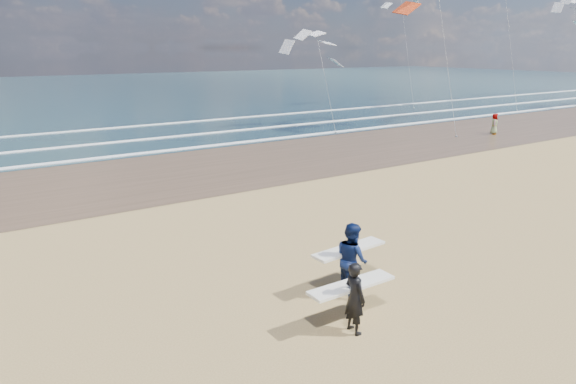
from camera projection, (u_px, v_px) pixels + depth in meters
wet_sand_strip at (411, 138)px, 36.30m from camera, size 220.00×12.00×0.01m
ocean at (154, 89)px, 79.75m from camera, size 220.00×100.00×0.02m
foam_breakers at (325, 121)px, 44.42m from camera, size 220.00×11.70×0.05m
surfer_near at (354, 296)px, 11.37m from camera, size 2.20×0.92×1.67m
surfer_far at (352, 258)px, 13.09m from camera, size 2.23×1.22×1.92m
beachgoer_0 at (495, 124)px, 37.63m from camera, size 0.89×0.81×1.53m
kite_0 at (442, 19)px, 36.97m from camera, size 7.78×4.96×13.28m
kite_1 at (323, 68)px, 39.38m from camera, size 5.81×4.74×8.35m
kite_2 at (509, 26)px, 52.03m from camera, size 6.36×4.80×14.69m
kite_5 at (406, 39)px, 54.47m from camera, size 5.10×4.66×13.28m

